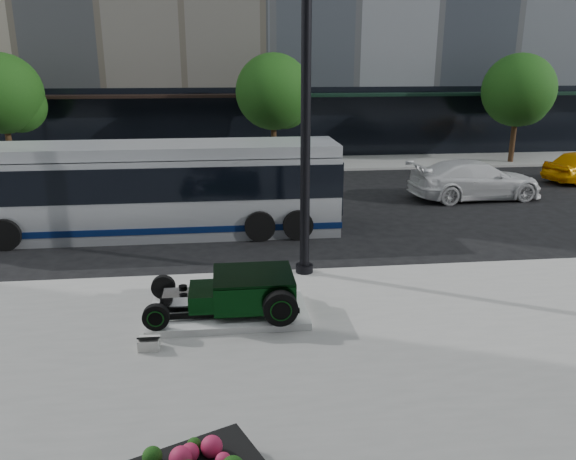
{
  "coord_description": "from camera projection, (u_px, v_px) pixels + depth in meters",
  "views": [
    {
      "loc": [
        -1.63,
        -15.85,
        5.48
      ],
      "look_at": [
        -0.0,
        -1.91,
        1.2
      ],
      "focal_mm": 35.0,
      "sensor_mm": 36.0,
      "label": 1
    }
  ],
  "objects": [
    {
      "name": "hot_rod",
      "position": [
        243.0,
        290.0,
        12.11
      ],
      "size": [
        3.22,
        2.0,
        0.81
      ],
      "color": "black",
      "rests_on": "display_plinth"
    },
    {
      "name": "sidewalk_far",
      "position": [
        254.0,
        165.0,
        30.12
      ],
      "size": [
        70.0,
        4.0,
        0.12
      ],
      "primitive_type": "cube",
      "color": "gray",
      "rests_on": "ground"
    },
    {
      "name": "street_trees",
      "position": [
        276.0,
        95.0,
        28.28
      ],
      "size": [
        29.8,
        3.8,
        5.7
      ],
      "color": "black",
      "rests_on": "sidewalk_far"
    },
    {
      "name": "info_plaque",
      "position": [
        149.0,
        343.0,
        10.8
      ],
      "size": [
        0.41,
        0.31,
        0.31
      ],
      "color": "silver",
      "rests_on": "sidewalk_near"
    },
    {
      "name": "lamppost",
      "position": [
        306.0,
        126.0,
        13.64
      ],
      "size": [
        0.45,
        0.45,
        8.22
      ],
      "color": "black",
      "rests_on": "sidewalk_near"
    },
    {
      "name": "white_sedan",
      "position": [
        475.0,
        180.0,
        22.81
      ],
      "size": [
        5.52,
        2.54,
        1.56
      ],
      "primitive_type": "imported",
      "rotation": [
        0.0,
        0.0,
        1.64
      ],
      "color": "silver",
      "rests_on": "ground"
    },
    {
      "name": "ground",
      "position": [
        281.0,
        250.0,
        16.83
      ],
      "size": [
        120.0,
        120.0,
        0.0
      ],
      "primitive_type": "plane",
      "color": "black",
      "rests_on": "ground"
    },
    {
      "name": "display_plinth",
      "position": [
        229.0,
        312.0,
        12.22
      ],
      "size": [
        3.4,
        1.8,
        0.15
      ],
      "primitive_type": "cube",
      "color": "silver",
      "rests_on": "sidewalk_near"
    },
    {
      "name": "transit_bus",
      "position": [
        152.0,
        188.0,
        18.1
      ],
      "size": [
        12.12,
        2.88,
        2.92
      ],
      "color": "#A8ACB2",
      "rests_on": "ground"
    }
  ]
}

